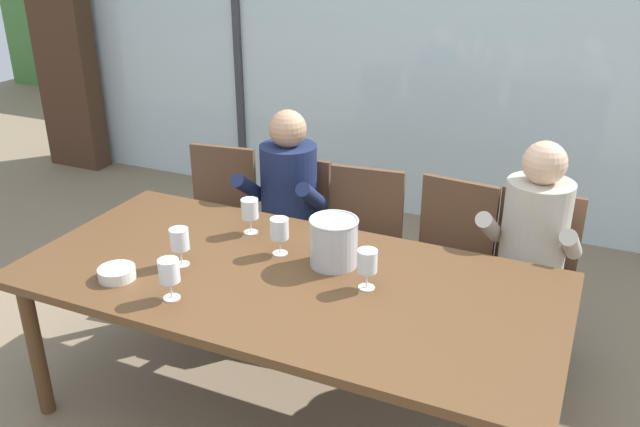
{
  "coord_description": "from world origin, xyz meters",
  "views": [
    {
      "loc": [
        1.15,
        -2.19,
        2.14
      ],
      "look_at": [
        0.0,
        0.35,
        0.9
      ],
      "focal_mm": 37.02,
      "sensor_mm": 36.0,
      "label": 1
    }
  ],
  "objects_px": {
    "chair_right_of_center": "(449,251)",
    "wine_glass_by_left_taster": "(250,210)",
    "chair_left_of_center": "(290,221)",
    "ice_bucket_primary": "(334,241)",
    "chair_near_window_right": "(532,265)",
    "wine_glass_center_pour": "(367,262)",
    "person_beige_jumper": "(529,247)",
    "person_navy_polo": "(284,203)",
    "wine_glass_near_bucket": "(180,241)",
    "chair_near_curtain": "(218,209)",
    "chair_center": "(361,236)",
    "wine_glass_spare_empty": "(169,271)",
    "wine_glass_by_right_taster": "(279,230)",
    "tasting_bowl": "(117,273)",
    "dining_table": "(287,289)"
  },
  "relations": [
    {
      "from": "ice_bucket_primary",
      "to": "wine_glass_by_left_taster",
      "type": "xyz_separation_m",
      "value": [
        -0.5,
        0.13,
        0.01
      ]
    },
    {
      "from": "chair_left_of_center",
      "to": "ice_bucket_primary",
      "type": "distance_m",
      "value": 1.04
    },
    {
      "from": "chair_left_of_center",
      "to": "wine_glass_center_pour",
      "type": "height_order",
      "value": "wine_glass_center_pour"
    },
    {
      "from": "tasting_bowl",
      "to": "wine_glass_center_pour",
      "type": "bearing_deg",
      "value": 20.02
    },
    {
      "from": "chair_right_of_center",
      "to": "wine_glass_center_pour",
      "type": "bearing_deg",
      "value": -92.15
    },
    {
      "from": "wine_glass_by_right_taster",
      "to": "wine_glass_near_bucket",
      "type": "bearing_deg",
      "value": -141.75
    },
    {
      "from": "chair_center",
      "to": "wine_glass_center_pour",
      "type": "distance_m",
      "value": 1.03
    },
    {
      "from": "chair_left_of_center",
      "to": "chair_right_of_center",
      "type": "relative_size",
      "value": 1.0
    },
    {
      "from": "chair_center",
      "to": "person_navy_polo",
      "type": "xyz_separation_m",
      "value": [
        -0.43,
        -0.12,
        0.17
      ]
    },
    {
      "from": "chair_near_window_right",
      "to": "wine_glass_center_pour",
      "type": "height_order",
      "value": "wine_glass_center_pour"
    },
    {
      "from": "chair_right_of_center",
      "to": "wine_glass_spare_empty",
      "type": "relative_size",
      "value": 5.1
    },
    {
      "from": "person_navy_polo",
      "to": "wine_glass_by_right_taster",
      "type": "height_order",
      "value": "person_navy_polo"
    },
    {
      "from": "chair_right_of_center",
      "to": "wine_glass_spare_empty",
      "type": "xyz_separation_m",
      "value": [
        -0.82,
        -1.32,
        0.35
      ]
    },
    {
      "from": "chair_center",
      "to": "person_beige_jumper",
      "type": "distance_m",
      "value": 0.94
    },
    {
      "from": "chair_near_curtain",
      "to": "person_beige_jumper",
      "type": "distance_m",
      "value": 1.87
    },
    {
      "from": "ice_bucket_primary",
      "to": "wine_glass_by_right_taster",
      "type": "relative_size",
      "value": 1.26
    },
    {
      "from": "wine_glass_spare_empty",
      "to": "person_navy_polo",
      "type": "bearing_deg",
      "value": 94.85
    },
    {
      "from": "person_navy_polo",
      "to": "wine_glass_by_left_taster",
      "type": "distance_m",
      "value": 0.55
    },
    {
      "from": "chair_right_of_center",
      "to": "wine_glass_by_left_taster",
      "type": "distance_m",
      "value": 1.12
    },
    {
      "from": "wine_glass_near_bucket",
      "to": "person_beige_jumper",
      "type": "bearing_deg",
      "value": 34.06
    },
    {
      "from": "person_navy_polo",
      "to": "wine_glass_spare_empty",
      "type": "bearing_deg",
      "value": -88.64
    },
    {
      "from": "wine_glass_center_pour",
      "to": "chair_near_curtain",
      "type": "bearing_deg",
      "value": 145.6
    },
    {
      "from": "chair_left_of_center",
      "to": "wine_glass_near_bucket",
      "type": "height_order",
      "value": "wine_glass_near_bucket"
    },
    {
      "from": "wine_glass_center_pour",
      "to": "wine_glass_by_right_taster",
      "type": "bearing_deg",
      "value": 164.9
    },
    {
      "from": "person_beige_jumper",
      "to": "wine_glass_spare_empty",
      "type": "xyz_separation_m",
      "value": [
        -1.24,
        -1.18,
        0.18
      ]
    },
    {
      "from": "chair_center",
      "to": "wine_glass_by_right_taster",
      "type": "relative_size",
      "value": 5.1
    },
    {
      "from": "person_beige_jumper",
      "to": "wine_glass_by_left_taster",
      "type": "distance_m",
      "value": 1.37
    },
    {
      "from": "wine_glass_by_right_taster",
      "to": "wine_glass_spare_empty",
      "type": "xyz_separation_m",
      "value": [
        -0.22,
        -0.53,
        0.0
      ]
    },
    {
      "from": "wine_glass_near_bucket",
      "to": "wine_glass_by_right_taster",
      "type": "height_order",
      "value": "same"
    },
    {
      "from": "chair_left_of_center",
      "to": "chair_center",
      "type": "bearing_deg",
      "value": 0.55
    },
    {
      "from": "chair_left_of_center",
      "to": "ice_bucket_primary",
      "type": "height_order",
      "value": "ice_bucket_primary"
    },
    {
      "from": "chair_near_curtain",
      "to": "chair_right_of_center",
      "type": "height_order",
      "value": "same"
    },
    {
      "from": "dining_table",
      "to": "wine_glass_spare_empty",
      "type": "bearing_deg",
      "value": -133.62
    },
    {
      "from": "dining_table",
      "to": "chair_near_curtain",
      "type": "bearing_deg",
      "value": 135.52
    },
    {
      "from": "chair_near_curtain",
      "to": "wine_glass_spare_empty",
      "type": "xyz_separation_m",
      "value": [
        0.62,
        -1.29,
        0.35
      ]
    },
    {
      "from": "person_navy_polo",
      "to": "wine_glass_near_bucket",
      "type": "height_order",
      "value": "person_navy_polo"
    },
    {
      "from": "chair_right_of_center",
      "to": "wine_glass_by_left_taster",
      "type": "xyz_separation_m",
      "value": [
        -0.84,
        -0.65,
        0.35
      ]
    },
    {
      "from": "wine_glass_near_bucket",
      "to": "wine_glass_center_pour",
      "type": "xyz_separation_m",
      "value": [
        0.82,
        0.15,
        0.0
      ]
    },
    {
      "from": "dining_table",
      "to": "chair_near_window_right",
      "type": "height_order",
      "value": "chair_near_window_right"
    },
    {
      "from": "wine_glass_by_left_taster",
      "to": "wine_glass_by_right_taster",
      "type": "xyz_separation_m",
      "value": [
        0.23,
        -0.14,
        0.0
      ]
    },
    {
      "from": "dining_table",
      "to": "chair_right_of_center",
      "type": "relative_size",
      "value": 2.62
    },
    {
      "from": "chair_near_curtain",
      "to": "ice_bucket_primary",
      "type": "relative_size",
      "value": 4.05
    },
    {
      "from": "tasting_bowl",
      "to": "chair_center",
      "type": "bearing_deg",
      "value": 63.23
    },
    {
      "from": "chair_center",
      "to": "wine_glass_near_bucket",
      "type": "relative_size",
      "value": 5.1
    },
    {
      "from": "wine_glass_by_left_taster",
      "to": "chair_near_curtain",
      "type": "bearing_deg",
      "value": 133.85
    },
    {
      "from": "person_navy_polo",
      "to": "ice_bucket_primary",
      "type": "relative_size",
      "value": 5.51
    },
    {
      "from": "chair_center",
      "to": "chair_near_window_right",
      "type": "distance_m",
      "value": 0.92
    },
    {
      "from": "ice_bucket_primary",
      "to": "wine_glass_near_bucket",
      "type": "relative_size",
      "value": 1.26
    },
    {
      "from": "dining_table",
      "to": "chair_near_curtain",
      "type": "relative_size",
      "value": 2.62
    },
    {
      "from": "person_beige_jumper",
      "to": "person_navy_polo",
      "type": "bearing_deg",
      "value": -174.56
    }
  ]
}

